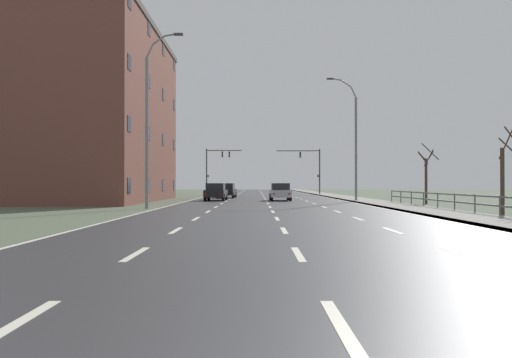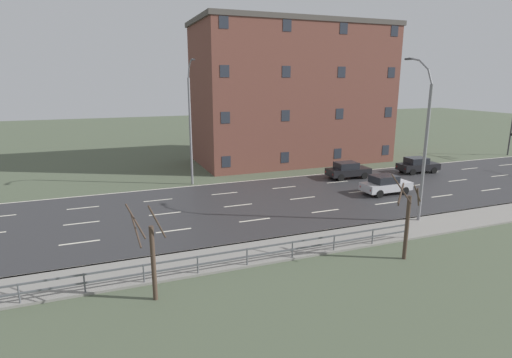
{
  "view_description": "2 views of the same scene",
  "coord_description": "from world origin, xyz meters",
  "px_view_note": "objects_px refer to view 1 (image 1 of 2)",
  "views": [
    {
      "loc": [
        -0.91,
        -3.35,
        1.54
      ],
      "look_at": [
        -0.94,
        46.61,
        2.0
      ],
      "focal_mm": 35.06,
      "sensor_mm": 36.0,
      "label": 1
    },
    {
      "loc": [
        27.5,
        19.87,
        9.13
      ],
      "look_at": [
        0.0,
        30.43,
        1.93
      ],
      "focal_mm": 28.48,
      "sensor_mm": 36.0,
      "label": 2
    }
  ],
  "objects_px": {
    "street_lamp_left_bank": "(149,122)",
    "car_near_right": "(216,192)",
    "traffic_signal_right": "(312,164)",
    "car_far_left": "(280,192)",
    "brick_building": "(99,114)",
    "car_distant": "(227,190)",
    "traffic_signal_left": "(215,163)",
    "street_lamp_midground": "(354,141)"
  },
  "relations": [
    {
      "from": "brick_building",
      "to": "street_lamp_midground",
      "type": "bearing_deg",
      "value": -3.67
    },
    {
      "from": "car_far_left",
      "to": "car_distant",
      "type": "xyz_separation_m",
      "value": [
        -5.28,
        8.1,
        0.0
      ]
    },
    {
      "from": "car_distant",
      "to": "brick_building",
      "type": "xyz_separation_m",
      "value": [
        -10.77,
        -8.98,
        6.84
      ]
    },
    {
      "from": "car_far_left",
      "to": "brick_building",
      "type": "xyz_separation_m",
      "value": [
        -16.05,
        -0.88,
        6.84
      ]
    },
    {
      "from": "car_distant",
      "to": "car_near_right",
      "type": "bearing_deg",
      "value": -90.26
    },
    {
      "from": "street_lamp_midground",
      "to": "car_near_right",
      "type": "xyz_separation_m",
      "value": [
        -11.95,
        2.49,
        -4.36
      ]
    },
    {
      "from": "street_lamp_midground",
      "to": "street_lamp_left_bank",
      "type": "height_order",
      "value": "street_lamp_left_bank"
    },
    {
      "from": "street_lamp_left_bank",
      "to": "traffic_signal_left",
      "type": "xyz_separation_m",
      "value": [
        0.75,
        40.0,
        -0.89
      ]
    },
    {
      "from": "street_lamp_midground",
      "to": "traffic_signal_left",
      "type": "height_order",
      "value": "street_lamp_midground"
    },
    {
      "from": "street_lamp_midground",
      "to": "car_far_left",
      "type": "relative_size",
      "value": 2.56
    },
    {
      "from": "street_lamp_left_bank",
      "to": "traffic_signal_right",
      "type": "height_order",
      "value": "street_lamp_left_bank"
    },
    {
      "from": "brick_building",
      "to": "traffic_signal_left",
      "type": "bearing_deg",
      "value": 73.2
    },
    {
      "from": "car_near_right",
      "to": "car_far_left",
      "type": "xyz_separation_m",
      "value": [
        5.77,
        -0.18,
        0.0
      ]
    },
    {
      "from": "car_near_right",
      "to": "street_lamp_left_bank",
      "type": "bearing_deg",
      "value": -99.92
    },
    {
      "from": "street_lamp_midground",
      "to": "car_far_left",
      "type": "height_order",
      "value": "street_lamp_midground"
    },
    {
      "from": "traffic_signal_right",
      "to": "car_near_right",
      "type": "height_order",
      "value": "traffic_signal_right"
    },
    {
      "from": "car_near_right",
      "to": "brick_building",
      "type": "height_order",
      "value": "brick_building"
    },
    {
      "from": "traffic_signal_right",
      "to": "traffic_signal_left",
      "type": "bearing_deg",
      "value": 173.5
    },
    {
      "from": "street_lamp_left_bank",
      "to": "brick_building",
      "type": "relative_size",
      "value": 0.5
    },
    {
      "from": "brick_building",
      "to": "street_lamp_left_bank",
      "type": "bearing_deg",
      "value": -61.07
    },
    {
      "from": "street_lamp_left_bank",
      "to": "car_distant",
      "type": "distance_m",
      "value": 22.95
    },
    {
      "from": "traffic_signal_right",
      "to": "traffic_signal_left",
      "type": "xyz_separation_m",
      "value": [
        -13.48,
        1.54,
        0.2
      ]
    },
    {
      "from": "street_lamp_left_bank",
      "to": "car_far_left",
      "type": "relative_size",
      "value": 2.62
    },
    {
      "from": "street_lamp_midground",
      "to": "car_far_left",
      "type": "xyz_separation_m",
      "value": [
        -6.18,
        2.3,
        -4.36
      ]
    },
    {
      "from": "traffic_signal_right",
      "to": "car_near_right",
      "type": "relative_size",
      "value": 1.52
    },
    {
      "from": "street_lamp_left_bank",
      "to": "car_near_right",
      "type": "distance_m",
      "value": 15.29
    },
    {
      "from": "traffic_signal_left",
      "to": "car_far_left",
      "type": "distance_m",
      "value": 27.31
    },
    {
      "from": "brick_building",
      "to": "car_near_right",
      "type": "bearing_deg",
      "value": 5.9
    },
    {
      "from": "street_lamp_midground",
      "to": "street_lamp_left_bank",
      "type": "bearing_deg",
      "value": -141.56
    },
    {
      "from": "traffic_signal_right",
      "to": "car_near_right",
      "type": "xyz_separation_m",
      "value": [
        -11.28,
        -24.15,
        -3.42
      ]
    },
    {
      "from": "street_lamp_midground",
      "to": "car_near_right",
      "type": "bearing_deg",
      "value": 168.25
    },
    {
      "from": "street_lamp_left_bank",
      "to": "brick_building",
      "type": "height_order",
      "value": "brick_building"
    },
    {
      "from": "traffic_signal_right",
      "to": "car_distant",
      "type": "distance_m",
      "value": 19.78
    },
    {
      "from": "traffic_signal_right",
      "to": "car_far_left",
      "type": "distance_m",
      "value": 25.18
    },
    {
      "from": "street_lamp_left_bank",
      "to": "car_far_left",
      "type": "bearing_deg",
      "value": 58.31
    },
    {
      "from": "traffic_signal_right",
      "to": "traffic_signal_left",
      "type": "distance_m",
      "value": 13.57
    },
    {
      "from": "street_lamp_left_bank",
      "to": "car_distant",
      "type": "relative_size",
      "value": 2.58
    },
    {
      "from": "street_lamp_midground",
      "to": "traffic_signal_left",
      "type": "distance_m",
      "value": 31.53
    },
    {
      "from": "car_near_right",
      "to": "car_distant",
      "type": "relative_size",
      "value": 0.99
    },
    {
      "from": "street_lamp_midground",
      "to": "traffic_signal_right",
      "type": "relative_size",
      "value": 1.67
    },
    {
      "from": "traffic_signal_right",
      "to": "car_far_left",
      "type": "relative_size",
      "value": 1.53
    },
    {
      "from": "traffic_signal_right",
      "to": "traffic_signal_left",
      "type": "relative_size",
      "value": 0.98
    }
  ]
}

